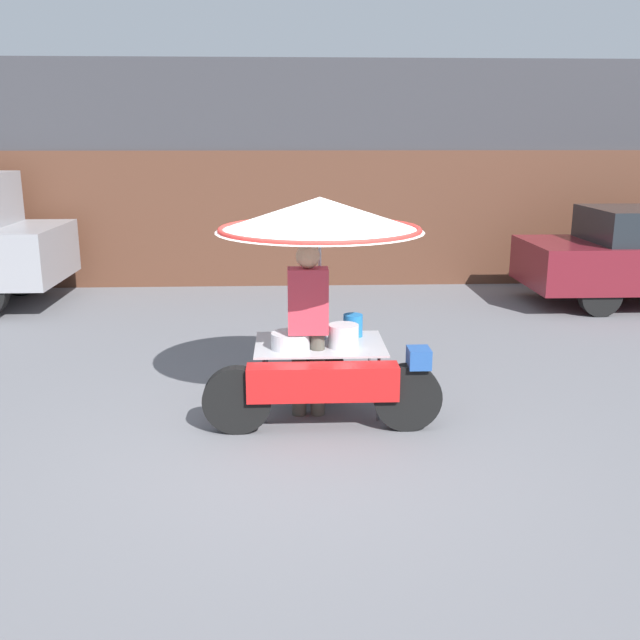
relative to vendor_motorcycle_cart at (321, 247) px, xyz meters
name	(u,v)px	position (x,y,z in m)	size (l,w,h in m)	color
ground_plane	(301,439)	(-0.20, -0.73, -1.63)	(36.00, 36.00, 0.00)	slate
shopfront_building	(293,173)	(-0.20, 7.13, 0.33)	(28.00, 2.06, 3.94)	#38383D
vendor_motorcycle_cart	(321,247)	(0.00, 0.00, 0.00)	(2.19, 1.98, 2.09)	black
vendor_person	(308,321)	(-0.12, -0.13, -0.68)	(0.38, 0.22, 1.68)	#4C473D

